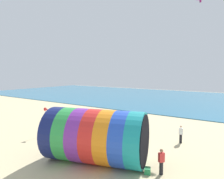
{
  "coord_description": "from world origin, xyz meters",
  "views": [
    {
      "loc": [
        10.28,
        -11.24,
        6.42
      ],
      "look_at": [
        0.75,
        2.28,
        5.02
      ],
      "focal_mm": 35.0,
      "sensor_mm": 36.0,
      "label": 1
    }
  ],
  "objects": [
    {
      "name": "bystander_near_water",
      "position": [
        -7.31,
        6.08,
        0.92
      ],
      "size": [
        0.41,
        0.33,
        1.78
      ],
      "color": "#726651",
      "rests_on": "ground"
    },
    {
      "name": "kite_handler",
      "position": [
        5.24,
        1.23,
        0.82
      ],
      "size": [
        0.39,
        0.42,
        1.63
      ],
      "color": "black",
      "rests_on": "ground"
    },
    {
      "name": "cooler_box",
      "position": [
        4.5,
        0.83,
        0.18
      ],
      "size": [
        0.53,
        0.62,
        0.36
      ],
      "primitive_type": "cube",
      "rotation": [
        0.0,
        0.0,
        1.96
      ],
      "color": "#268C4C",
      "rests_on": "ground"
    },
    {
      "name": "giant_inflatable_tube",
      "position": [
        0.77,
        0.29,
        1.88
      ],
      "size": [
        7.68,
        5.61,
        3.77
      ],
      "color": "navy",
      "rests_on": "ground"
    },
    {
      "name": "beach_flag",
      "position": [
        -7.37,
        2.48,
        2.5
      ],
      "size": [
        0.47,
        0.36,
        2.81
      ],
      "color": "silver",
      "rests_on": "ground"
    },
    {
      "name": "ground_plane",
      "position": [
        0.0,
        0.0,
        0.0
      ],
      "size": [
        120.0,
        120.0,
        0.0
      ],
      "primitive_type": "plane",
      "color": "#CCBA8C"
    },
    {
      "name": "sea",
      "position": [
        0.0,
        38.31,
        0.05
      ],
      "size": [
        120.0,
        40.0,
        0.1
      ],
      "primitive_type": "cube",
      "color": "teal",
      "rests_on": "ground"
    },
    {
      "name": "bystander_far_left",
      "position": [
        4.33,
        7.86,
        0.8
      ],
      "size": [
        0.41,
        0.33,
        1.59
      ],
      "color": "black",
      "rests_on": "ground"
    }
  ]
}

